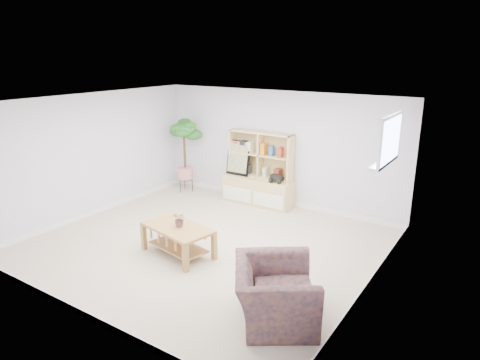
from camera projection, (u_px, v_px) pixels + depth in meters
The scene contains 14 objects.
floor at pixel (206, 244), 7.27m from camera, with size 5.50×5.00×0.01m, color #BBA88D.
ceiling at pixel (202, 102), 6.58m from camera, with size 5.50×5.00×0.01m, color white.
walls at pixel (204, 176), 6.93m from camera, with size 5.51×5.01×2.40m.
baseboard at pixel (206, 241), 7.26m from camera, with size 5.50×5.00×0.10m, color white, non-canonical shape.
window at pixel (391, 140), 5.75m from camera, with size 0.10×0.98×0.68m, color #CCE0FF, non-canonical shape.
window_sill at pixel (384, 162), 5.87m from camera, with size 0.14×1.00×0.04m, color white.
storage_unit at pixel (258, 169), 9.01m from camera, with size 1.54×0.52×1.54m, color #DABF76, non-canonical shape.
poster at pixel (238, 158), 9.19m from camera, with size 0.54×0.13×0.75m, color yellow, non-canonical shape.
toy_truck at pixel (276, 178), 8.71m from camera, with size 0.34×0.23×0.18m, color black, non-canonical shape.
coffee_table at pixel (178, 240), 6.85m from camera, with size 1.18×0.64×0.48m, color olive, non-canonical shape.
table_plant at pixel (180, 219), 6.74m from camera, with size 0.22×0.19×0.25m, color #185424.
floor_tree at pixel (185, 156), 9.81m from camera, with size 0.62×0.62×1.69m, color #185210, non-canonical shape.
armchair at pixel (275, 289), 5.12m from camera, with size 1.10×0.95×0.81m, color #171D3D.
sill_plant at pixel (384, 152), 5.80m from camera, with size 0.14×0.11×0.25m, color #185210.
Camera 1 is at (4.13, -5.25, 3.13)m, focal length 32.00 mm.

